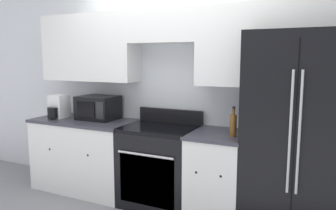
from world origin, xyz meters
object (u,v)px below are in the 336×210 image
oven_range (160,165)px  bottle (233,125)px  microwave (98,108)px  refrigerator (298,134)px

oven_range → bottle: (0.83, -0.08, 0.55)m
microwave → oven_range: bearing=-5.9°
oven_range → refrigerator: (1.40, 0.07, 0.49)m
refrigerator → bottle: (-0.57, -0.16, 0.07)m
oven_range → microwave: size_ratio=2.24×
oven_range → bottle: bearing=-5.6°
oven_range → microwave: (-0.89, 0.09, 0.58)m
bottle → microwave: bearing=174.2°
microwave → refrigerator: bearing=-0.5°
refrigerator → microwave: size_ratio=4.02×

